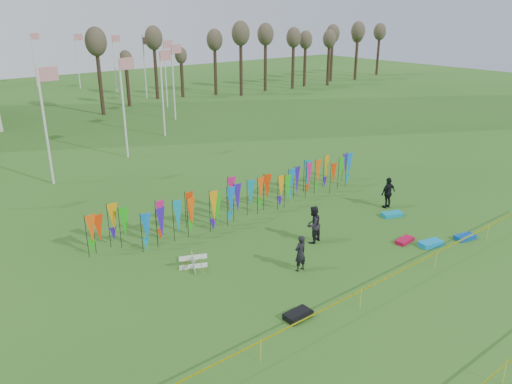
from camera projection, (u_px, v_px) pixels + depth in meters
ground at (355, 273)px, 22.62m from camera, size 160.00×160.00×0.00m
banner_row at (245, 194)px, 28.63m from camera, size 18.64×0.64×2.14m
caution_tape_near at (390, 277)px, 20.74m from camera, size 26.00×0.02×0.90m
tree_line at (271, 46)px, 71.44m from camera, size 53.92×1.92×7.84m
box_kite at (193, 262)px, 22.82m from camera, size 0.66×0.66×0.73m
person_left at (300, 253)px, 22.53m from camera, size 0.64×0.47×1.74m
person_mid at (313, 225)px, 25.24m from camera, size 1.05×0.77×1.95m
person_right at (388, 193)px, 29.67m from camera, size 1.15×0.70×1.89m
kite_bag_turquoise at (431, 244)px, 25.14m from camera, size 1.32×0.87×0.24m
kite_bag_blue at (465, 237)px, 25.87m from camera, size 1.18×0.79×0.23m
kite_bag_red at (405, 240)px, 25.52m from camera, size 1.14×0.60×0.20m
kite_bag_black at (298, 315)px, 19.29m from camera, size 1.10×0.64×0.25m
kite_bag_teal at (392, 214)px, 28.71m from camera, size 1.30×0.90×0.23m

